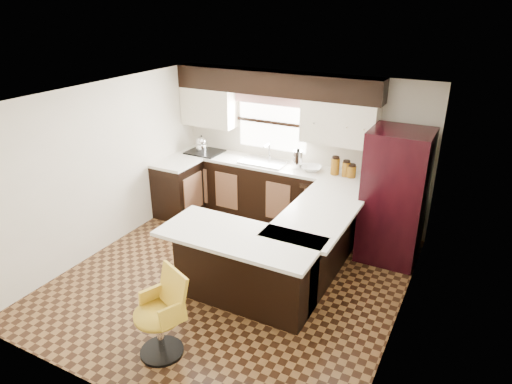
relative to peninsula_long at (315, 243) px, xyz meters
The scene contains 30 objects.
floor 1.18m from the peninsula_long, 145.22° to the right, with size 4.40×4.40×0.00m, color #49301A.
ceiling 2.24m from the peninsula_long, 145.22° to the right, with size 4.40×4.40×0.00m, color silver.
wall_back 1.96m from the peninsula_long, 119.74° to the left, with size 4.40×4.40×0.00m, color beige.
wall_front 3.06m from the peninsula_long, 107.67° to the right, with size 4.40×4.40×0.00m, color beige.
wall_left 3.15m from the peninsula_long, 168.23° to the right, with size 4.40×4.40×0.00m, color beige.
wall_right 1.55m from the peninsula_long, 27.51° to the right, with size 4.40×4.40×0.00m, color beige.
base_cab_back 1.86m from the peninsula_long, 136.64° to the left, with size 3.30×0.60×0.90m, color black.
base_cab_left 2.77m from the peninsula_long, 166.97° to the left, with size 0.60×0.70×0.90m, color black.
counter_back 1.92m from the peninsula_long, 136.64° to the left, with size 3.30×0.60×0.04m, color silver.
counter_left 2.81m from the peninsula_long, 166.97° to the left, with size 0.60×0.70×0.04m, color silver.
soffit 2.60m from the peninsula_long, 132.88° to the left, with size 3.40×0.35×0.36m, color black.
upper_cab_left 3.15m from the peninsula_long, 150.95° to the left, with size 0.94×0.35×0.64m, color beige.
upper_cab_right 1.90m from the peninsula_long, 98.93° to the left, with size 1.14×0.35×0.64m, color beige.
window_pane 2.36m from the peninsula_long, 132.00° to the left, with size 1.20×0.02×0.90m, color white.
valance 2.54m from the peninsula_long, 132.74° to the left, with size 1.30×0.06×0.18m, color #D19B93.
sink 1.95m from the peninsula_long, 138.13° to the left, with size 0.75×0.45×0.03m, color #B2B2B7.
dishwasher 1.05m from the peninsula_long, 109.47° to the left, with size 0.58×0.03×0.78m, color black.
cooktop 2.89m from the peninsula_long, 153.80° to the left, with size 0.58×0.50×0.03m, color black.
peninsula_long is the anchor object (origin of this frame).
peninsula_return 1.11m from the peninsula_long, 118.30° to the right, with size 1.65×0.60×0.90m, color black.
counter_pen_long 0.48m from the peninsula_long, ahead, with size 0.84×1.95×0.04m, color silver.
counter_pen_return 1.29m from the peninsula_long, 117.10° to the right, with size 1.89×0.84×0.04m, color silver.
refrigerator 1.28m from the peninsula_long, 48.89° to the left, with size 0.80×0.77×1.86m, color black.
bar_chair 2.34m from the peninsula_long, 111.72° to the right, with size 0.50×0.50×0.93m, color gold, non-canonical shape.
kettle 2.97m from the peninsula_long, 154.31° to the left, with size 0.20×0.20×0.28m, color silver, non-canonical shape.
percolator 1.64m from the peninsula_long, 122.51° to the left, with size 0.15×0.15×0.29m, color silver.
mixing_bowl 1.50m from the peninsula_long, 114.29° to the left, with size 0.31×0.31×0.08m, color white.
canister_large 1.45m from the peninsula_long, 99.16° to the left, with size 0.13×0.13×0.25m, color brown.
canister_med 1.43m from the peninsula_long, 91.56° to the left, with size 0.12×0.12×0.22m, color brown.
canister_small 1.42m from the peninsula_long, 87.85° to the left, with size 0.14×0.14×0.17m, color brown.
Camera 1 is at (2.65, -4.40, 3.44)m, focal length 32.00 mm.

